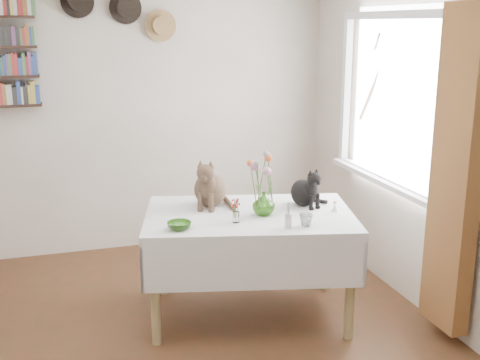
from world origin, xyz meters
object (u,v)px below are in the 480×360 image
object	(u,v)px
dining_table	(249,239)
flower_vase	(264,204)
tabby_cat	(210,181)
black_cat	(304,186)

from	to	relation	value
dining_table	flower_vase	world-z (taller)	flower_vase
dining_table	tabby_cat	xyz separation A→B (m)	(-0.22, 0.26, 0.38)
black_cat	flower_vase	xyz separation A→B (m)	(-0.35, -0.13, -0.07)
flower_vase	tabby_cat	bearing A→B (deg)	132.10
dining_table	flower_vase	distance (m)	0.29
dining_table	flower_vase	size ratio (longest dim) A/B	9.88
tabby_cat	dining_table	bearing A→B (deg)	-23.48
black_cat	flower_vase	size ratio (longest dim) A/B	1.80
tabby_cat	black_cat	size ratio (longest dim) A/B	1.26
dining_table	tabby_cat	size ratio (longest dim) A/B	4.37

